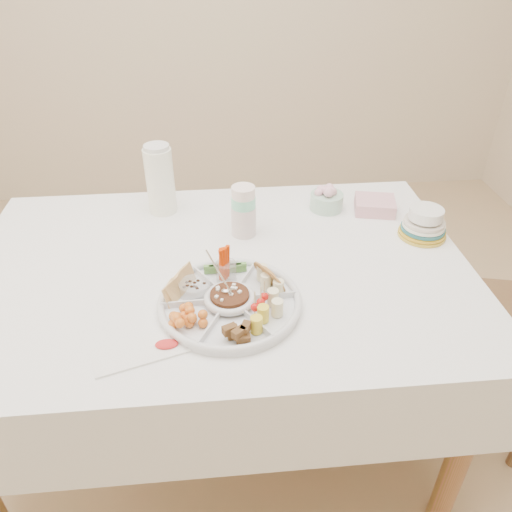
{
  "coord_description": "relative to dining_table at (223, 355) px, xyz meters",
  "views": [
    {
      "loc": [
        -0.0,
        -1.23,
        1.63
      ],
      "look_at": [
        0.1,
        -0.1,
        0.85
      ],
      "focal_mm": 35.0,
      "sensor_mm": 36.0,
      "label": 1
    }
  ],
  "objects": [
    {
      "name": "placemat",
      "position": [
        -0.17,
        -0.33,
        0.38
      ],
      "size": [
        0.31,
        0.18,
        0.01
      ],
      "primitive_type": "cube",
      "rotation": [
        0.0,
        0.0,
        0.31
      ],
      "color": "white",
      "rests_on": "dining_table"
    },
    {
      "name": "party_tray",
      "position": [
        0.02,
        -0.2,
        0.4
      ],
      "size": [
        0.4,
        0.4,
        0.04
      ],
      "primitive_type": "cylinder",
      "rotation": [
        0.0,
        0.0,
        0.04
      ],
      "color": "silver",
      "rests_on": "dining_table"
    },
    {
      "name": "tortillas",
      "position": [
        0.13,
        -0.13,
        0.42
      ],
      "size": [
        0.11,
        0.11,
        0.06
      ],
      "primitive_type": null,
      "rotation": [
        0.0,
        0.0,
        0.04
      ],
      "color": "olive",
      "rests_on": "party_tray"
    },
    {
      "name": "dining_table",
      "position": [
        0.0,
        0.0,
        0.0
      ],
      "size": [
        1.52,
        1.02,
        0.76
      ],
      "primitive_type": "cube",
      "color": "white",
      "rests_on": "floor"
    },
    {
      "name": "floor",
      "position": [
        0.0,
        0.0,
        -0.38
      ],
      "size": [
        4.0,
        4.0,
        0.0
      ],
      "primitive_type": "plane",
      "color": "tan",
      "rests_on": "ground"
    },
    {
      "name": "carrot_cucumber",
      "position": [
        0.02,
        -0.07,
        0.44
      ],
      "size": [
        0.12,
        0.12,
        0.1
      ],
      "primitive_type": null,
      "rotation": [
        0.0,
        0.0,
        0.04
      ],
      "color": "#CF3100",
      "rests_on": "party_tray"
    },
    {
      "name": "plate_stack",
      "position": [
        0.67,
        0.11,
        0.43
      ],
      "size": [
        0.18,
        0.18,
        0.1
      ],
      "primitive_type": "cylinder",
      "rotation": [
        0.0,
        0.0,
        0.16
      ],
      "color": "yellow",
      "rests_on": "dining_table"
    },
    {
      "name": "thermos",
      "position": [
        -0.19,
        0.36,
        0.5
      ],
      "size": [
        0.11,
        0.11,
        0.25
      ],
      "primitive_type": "cylinder",
      "rotation": [
        0.0,
        0.0,
        -0.2
      ],
      "color": "white",
      "rests_on": "dining_table"
    },
    {
      "name": "chair",
      "position": [
        0.87,
        -0.03,
        0.18
      ],
      "size": [
        0.56,
        0.56,
        1.11
      ],
      "primitive_type": "cube",
      "rotation": [
        0.0,
        0.0,
        -0.24
      ],
      "color": "brown",
      "rests_on": "floor"
    },
    {
      "name": "pita_raisins",
      "position": [
        -0.09,
        -0.14,
        0.42
      ],
      "size": [
        0.12,
        0.12,
        0.06
      ],
      "primitive_type": null,
      "rotation": [
        0.0,
        0.0,
        0.04
      ],
      "color": "tan",
      "rests_on": "party_tray"
    },
    {
      "name": "cup_stack",
      "position": [
        0.09,
        0.18,
        0.49
      ],
      "size": [
        0.1,
        0.1,
        0.22
      ],
      "primitive_type": "cylinder",
      "rotation": [
        0.0,
        0.0,
        -0.25
      ],
      "color": "beige",
      "rests_on": "dining_table"
    },
    {
      "name": "bean_dip",
      "position": [
        0.02,
        -0.2,
        0.41
      ],
      "size": [
        0.11,
        0.11,
        0.04
      ],
      "primitive_type": "cylinder",
      "rotation": [
        0.0,
        0.0,
        0.04
      ],
      "color": "black",
      "rests_on": "party_tray"
    },
    {
      "name": "flower_bowl",
      "position": [
        0.4,
        0.32,
        0.42
      ],
      "size": [
        0.14,
        0.14,
        0.09
      ],
      "primitive_type": "cylinder",
      "rotation": [
        0.0,
        0.0,
        0.17
      ],
      "color": "#92CAAA",
      "rests_on": "dining_table"
    },
    {
      "name": "cherries",
      "position": [
        -0.09,
        -0.27,
        0.42
      ],
      "size": [
        0.12,
        0.12,
        0.05
      ],
      "primitive_type": null,
      "rotation": [
        0.0,
        0.0,
        0.04
      ],
      "color": "orange",
      "rests_on": "party_tray"
    },
    {
      "name": "granola_chunks",
      "position": [
        0.03,
        -0.33,
        0.42
      ],
      "size": [
        0.09,
        0.09,
        0.04
      ],
      "primitive_type": null,
      "rotation": [
        0.0,
        0.0,
        0.04
      ],
      "color": "brown",
      "rests_on": "party_tray"
    },
    {
      "name": "napkin_stack",
      "position": [
        0.56,
        0.29,
        0.4
      ],
      "size": [
        0.16,
        0.15,
        0.05
      ],
      "primitive_type": "cube",
      "rotation": [
        0.0,
        0.0,
        -0.22
      ],
      "color": "#E09FAD",
      "rests_on": "dining_table"
    },
    {
      "name": "banana_tomato",
      "position": [
        0.14,
        -0.26,
        0.44
      ],
      "size": [
        0.1,
        0.1,
        0.08
      ],
      "primitive_type": null,
      "rotation": [
        0.0,
        0.0,
        0.04
      ],
      "color": "#E2C964",
      "rests_on": "party_tray"
    }
  ]
}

